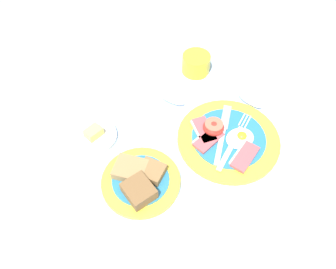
{
  "coord_description": "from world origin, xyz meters",
  "views": [
    {
      "loc": [
        -0.29,
        -0.3,
        0.65
      ],
      "look_at": [
        -0.02,
        0.09,
        0.02
      ],
      "focal_mm": 35.0,
      "sensor_mm": 36.0,
      "label": 1
    }
  ],
  "objects_px": {
    "bread_plate": "(140,180)",
    "teaspoon_by_saucer": "(242,96)",
    "sugar_cup": "(196,63)",
    "teaspoon_near_cup": "(164,96)",
    "butter_dish": "(94,136)",
    "breakfast_plate": "(227,138)"
  },
  "relations": [
    {
      "from": "bread_plate",
      "to": "teaspoon_by_saucer",
      "type": "relative_size",
      "value": 0.92
    },
    {
      "from": "butter_dish",
      "to": "teaspoon_by_saucer",
      "type": "xyz_separation_m",
      "value": [
        0.39,
        -0.11,
        -0.0
      ]
    },
    {
      "from": "breakfast_plate",
      "to": "teaspoon_by_saucer",
      "type": "xyz_separation_m",
      "value": [
        0.13,
        0.09,
        -0.01
      ]
    },
    {
      "from": "butter_dish",
      "to": "teaspoon_near_cup",
      "type": "relative_size",
      "value": 0.6
    },
    {
      "from": "butter_dish",
      "to": "teaspoon_by_saucer",
      "type": "bearing_deg",
      "value": -15.29
    },
    {
      "from": "sugar_cup",
      "to": "teaspoon_by_saucer",
      "type": "bearing_deg",
      "value": -75.9
    },
    {
      "from": "teaspoon_by_saucer",
      "to": "teaspoon_near_cup",
      "type": "bearing_deg",
      "value": -136.85
    },
    {
      "from": "breakfast_plate",
      "to": "bread_plate",
      "type": "height_order",
      "value": "bread_plate"
    },
    {
      "from": "breakfast_plate",
      "to": "bread_plate",
      "type": "relative_size",
      "value": 1.41
    },
    {
      "from": "sugar_cup",
      "to": "butter_dish",
      "type": "bearing_deg",
      "value": -172.06
    },
    {
      "from": "breakfast_plate",
      "to": "sugar_cup",
      "type": "relative_size",
      "value": 3.12
    },
    {
      "from": "sugar_cup",
      "to": "butter_dish",
      "type": "height_order",
      "value": "sugar_cup"
    },
    {
      "from": "sugar_cup",
      "to": "teaspoon_near_cup",
      "type": "bearing_deg",
      "value": -165.79
    },
    {
      "from": "breakfast_plate",
      "to": "teaspoon_near_cup",
      "type": "relative_size",
      "value": 1.37
    },
    {
      "from": "bread_plate",
      "to": "teaspoon_near_cup",
      "type": "height_order",
      "value": "bread_plate"
    },
    {
      "from": "bread_plate",
      "to": "teaspoon_near_cup",
      "type": "relative_size",
      "value": 0.97
    },
    {
      "from": "sugar_cup",
      "to": "teaspoon_near_cup",
      "type": "height_order",
      "value": "sugar_cup"
    },
    {
      "from": "breakfast_plate",
      "to": "teaspoon_by_saucer",
      "type": "bearing_deg",
      "value": 33.38
    },
    {
      "from": "teaspoon_by_saucer",
      "to": "breakfast_plate",
      "type": "bearing_deg",
      "value": -68.53
    },
    {
      "from": "teaspoon_near_cup",
      "to": "butter_dish",
      "type": "bearing_deg",
      "value": -111.46
    },
    {
      "from": "breakfast_plate",
      "to": "bread_plate",
      "type": "distance_m",
      "value": 0.24
    },
    {
      "from": "bread_plate",
      "to": "teaspoon_by_saucer",
      "type": "distance_m",
      "value": 0.37
    }
  ]
}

